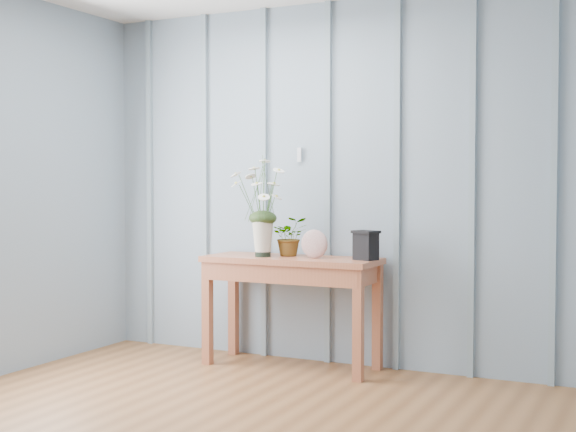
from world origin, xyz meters
The scene contains 6 objects.
room_shell centered at (0.00, 0.92, 1.99)m, with size 4.00×4.50×2.50m.
sideboard centered at (-0.42, 1.99, 0.64)m, with size 1.20×0.45×0.75m.
daisy_vase centered at (-0.60, 1.93, 1.18)m, with size 0.48×0.37×0.68m.
spider_plant centered at (-0.46, 2.06, 0.88)m, with size 0.24×0.21×0.27m, color #1F3516.
felt_disc_vessel centered at (-0.24, 1.98, 0.85)m, with size 0.19×0.05×0.19m, color #85434F.
carved_box centered at (0.11, 2.01, 0.85)m, with size 0.19×0.17×0.19m.
Camera 1 is at (1.93, -2.88, 1.25)m, focal length 50.00 mm.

